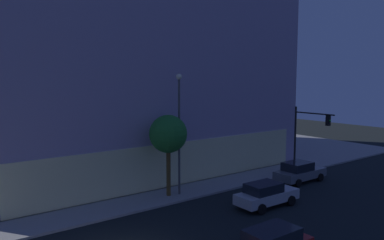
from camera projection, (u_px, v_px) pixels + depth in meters
modern_building at (104, 69)px, 40.69m from camera, size 29.63×29.62×19.79m
traffic_light_far_corner at (307, 130)px, 33.58m from camera, size 0.32×4.09×5.99m
street_lamp_sidewalk at (179, 121)px, 26.97m from camera, size 0.44×0.44×8.91m
sidewalk_tree at (168, 134)px, 26.76m from camera, size 2.77×2.77×5.96m
car_silver at (266, 194)px, 25.23m from camera, size 4.71×2.09×1.67m
car_grey at (299, 172)px, 31.35m from camera, size 4.80×2.17×1.72m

